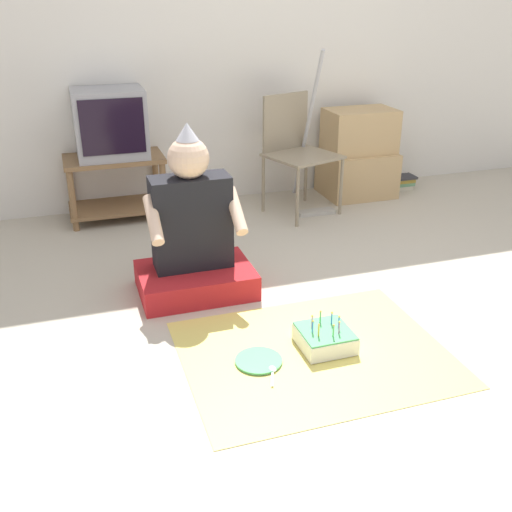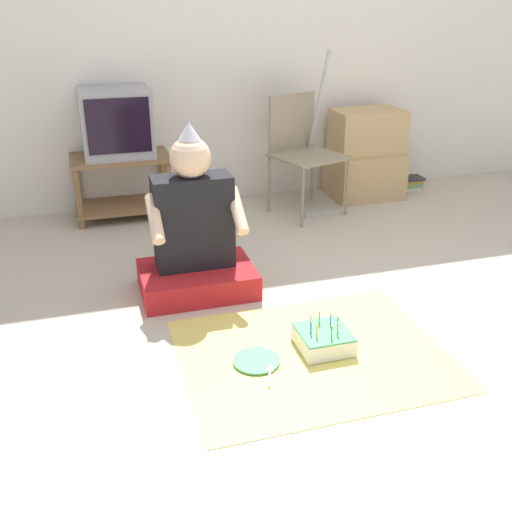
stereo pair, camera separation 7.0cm
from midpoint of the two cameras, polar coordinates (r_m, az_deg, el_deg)
The scene contains 13 objects.
ground_plane at distance 3.06m, azimuth 11.95°, elevation -6.61°, with size 16.00×16.00×0.00m, color #BCB29E.
wall_back at distance 4.67m, azimuth -0.74°, elevation 21.04°, with size 6.40×0.06×2.55m.
tv_stand at distance 4.42m, azimuth -13.65°, elevation 6.88°, with size 0.68×0.40×0.45m.
tv at distance 4.32m, azimuth -14.20°, elevation 12.14°, with size 0.48×0.39×0.46m.
folding_chair at distance 4.40m, azimuth 3.30°, elevation 10.47°, with size 0.57×0.55×0.84m.
cardboard_box_stack at distance 4.86m, azimuth 9.28°, elevation 9.40°, with size 0.54×0.44×0.68m.
dust_mop at distance 4.47m, azimuth 4.82°, elevation 8.60°, with size 0.28×0.50×1.16m.
book_pile at distance 5.16m, azimuth 13.47°, elevation 6.90°, with size 0.17×0.14×0.11m.
person_seated at distance 3.23m, azimuth -6.64°, elevation 1.62°, with size 0.62×0.44×0.93m.
party_cloth at distance 2.80m, azimuth 4.84°, elevation -9.19°, with size 1.20×0.95×0.01m.
birthday_cake at distance 2.82m, azimuth 5.87°, elevation -7.78°, with size 0.24×0.24×0.15m.
paper_plate at distance 2.73m, azimuth -0.49°, elevation -9.93°, with size 0.21×0.21×0.01m.
plastic_spoon_near at distance 2.66m, azimuth 0.81°, elevation -10.91°, with size 0.06×0.14×0.01m.
Camera 1 is at (-1.43, -2.23, 1.55)m, focal length 42.00 mm.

